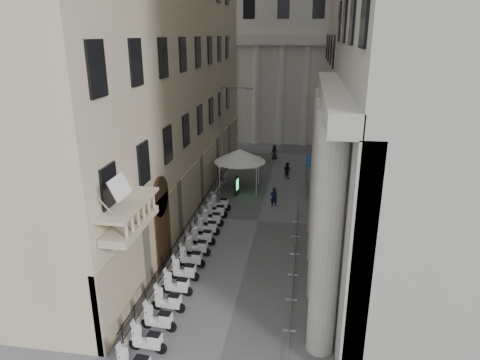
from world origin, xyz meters
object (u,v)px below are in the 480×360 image
object	(u,v)px
security_tent	(241,156)
street_lamp	(226,127)
pedestrian_b	(287,170)
pedestrian_a	(274,197)
info_kiosk	(236,186)

from	to	relation	value
security_tent	street_lamp	xyz separation A→B (m)	(-1.46, 0.90, 2.32)
street_lamp	pedestrian_b	size ratio (longest dim) A/B	5.58
street_lamp	pedestrian_a	size ratio (longest dim) A/B	5.54
security_tent	info_kiosk	xyz separation A→B (m)	(-0.13, -1.68, -2.25)
street_lamp	pedestrian_a	distance (m)	8.03
info_kiosk	pedestrian_b	xyz separation A→B (m)	(4.12, 5.35, -0.04)
pedestrian_a	street_lamp	bearing A→B (deg)	-66.85
info_kiosk	pedestrian_b	world-z (taller)	info_kiosk
street_lamp	pedestrian_a	world-z (taller)	street_lamp
security_tent	pedestrian_a	distance (m)	5.42
security_tent	pedestrian_b	bearing A→B (deg)	42.65
security_tent	street_lamp	size ratio (longest dim) A/B	0.51
security_tent	street_lamp	bearing A→B (deg)	148.41
street_lamp	security_tent	bearing A→B (deg)	-19.30
security_tent	info_kiosk	world-z (taller)	security_tent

